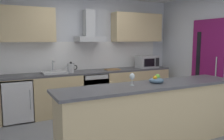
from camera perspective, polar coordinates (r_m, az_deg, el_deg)
ground at (r=4.21m, az=2.07°, el=-15.20°), size 5.68×4.65×0.02m
wall_back at (r=5.62m, az=-7.14°, el=4.25°), size 5.68×0.12×2.60m
wall_right at (r=5.47m, az=24.84°, el=3.52°), size 0.12×4.65×2.60m
backsplash_tile at (r=5.56m, az=-6.88°, el=3.49°), size 3.98×0.02×0.66m
counter_back at (r=5.38m, az=-5.63°, el=-5.02°), size 4.12×0.60×0.90m
counter_island at (r=3.62m, az=9.52°, el=-10.82°), size 2.92×0.64×0.96m
upper_cabinets at (r=5.40m, az=-6.42°, el=10.60°), size 4.06×0.32×0.70m
side_door at (r=5.60m, az=22.18°, el=0.93°), size 0.08×0.85×2.05m
oven at (r=5.38m, az=-4.85°, el=-4.91°), size 0.60×0.62×0.80m
refrigerator at (r=5.04m, az=-22.25°, el=-6.73°), size 0.58×0.60×0.85m
microwave at (r=5.97m, az=8.59°, el=2.01°), size 0.50×0.38×0.30m
sink at (r=5.06m, az=-13.95°, el=-0.51°), size 0.50×0.40×0.26m
kettle at (r=5.10m, az=-10.01°, el=0.53°), size 0.29×0.15×0.24m
range_hood at (r=5.38m, az=-5.53°, el=9.32°), size 0.62×0.45×0.72m
wine_glass at (r=3.34m, az=4.95°, el=-1.69°), size 0.08×0.08×0.18m
fruit_bowl at (r=3.60m, az=10.80°, el=-2.39°), size 0.22×0.22×0.13m
chopping_board at (r=5.49m, az=0.11°, el=0.14°), size 0.35×0.24×0.02m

